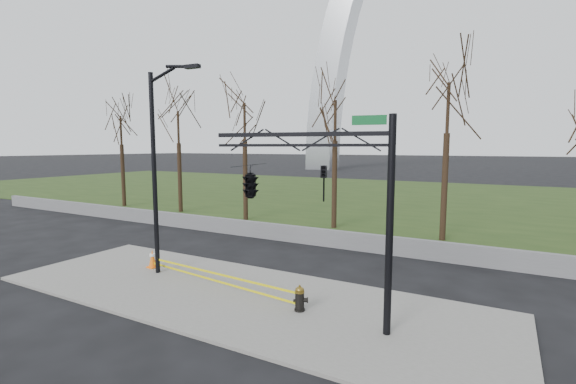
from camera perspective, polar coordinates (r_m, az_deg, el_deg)
The scene contains 11 objects.
ground at distance 14.34m, azimuth -7.75°, elevation -14.64°, with size 500.00×500.00×0.00m, color black.
sidewalk at distance 14.32m, azimuth -7.75°, elevation -14.45°, with size 18.00×6.00×0.10m, color slate.
grass_strip at distance 41.80m, azimuth 17.58°, elevation -0.87°, with size 120.00×40.00×0.06m, color #223714.
guardrail at distance 20.89m, azimuth 5.51°, elevation -6.56°, with size 60.00×0.30×0.90m, color #59595B.
gateway_arch at distance 90.32m, azimuth 24.52°, elevation 23.53°, with size 66.00×6.00×65.00m, color silver, non-canonical shape.
tree_row at distance 22.71m, azimuth 29.87°, elevation 4.23°, with size 62.79×4.00×9.20m.
fire_hydrant at distance 12.72m, azimuth 1.74°, elevation -15.08°, with size 0.51×0.36×0.82m.
traffic_cone at distance 17.87m, azimuth -18.88°, elevation -9.02°, with size 0.43×0.43×0.77m.
street_light at distance 16.34m, azimuth -18.14°, elevation 4.55°, with size 2.39×0.36×8.21m.
traffic_signal_mast at distance 11.39m, azimuth -1.90°, elevation 1.42°, with size 5.03×2.54×6.00m.
caution_tape at distance 14.89m, azimuth -10.17°, elevation -12.00°, with size 7.47×0.97×0.42m.
Camera 1 is at (8.04, -10.70, 5.15)m, focal length 24.77 mm.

